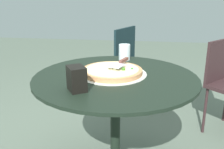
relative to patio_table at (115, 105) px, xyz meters
The scene contains 6 objects.
patio_table is the anchor object (origin of this frame).
pizza_on_tray 0.21m from the patio_table, 34.75° to the left, with size 0.42×0.42×0.05m.
pizza_server 0.26m from the patio_table, 10.53° to the right, with size 0.21×0.12×0.02m.
drinking_cup 0.46m from the patio_table, ahead, with size 0.08×0.08×0.11m, color silver.
napkin_dispenser 0.39m from the patio_table, 146.91° to the left, with size 0.11×0.08×0.13m, color black.
patio_chair_corner 1.31m from the patio_table, ahead, with size 0.55×0.55×0.84m.
Camera 1 is at (-1.43, -0.18, 1.23)m, focal length 41.28 mm.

